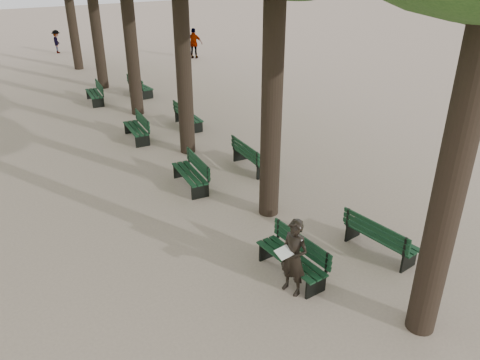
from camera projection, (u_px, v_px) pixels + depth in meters
ground at (291, 294)px, 9.61m from camera, size 120.00×120.00×0.00m
bench_left_0 at (291, 265)px, 10.05m from camera, size 0.67×1.83×0.92m
bench_left_1 at (190, 179)px, 13.84m from camera, size 0.74×1.85×0.92m
bench_left_2 at (137, 133)px, 17.34m from camera, size 0.72×1.84×0.92m
bench_left_3 at (95, 97)px, 21.57m from camera, size 0.75×1.85×0.92m
bench_right_0 at (380, 243)px, 10.81m from camera, size 0.77×1.85×0.92m
bench_right_1 at (252, 161)px, 15.01m from camera, size 0.68×1.83×0.92m
bench_right_2 at (189, 120)px, 18.61m from camera, size 0.66×1.83×0.92m
bench_right_3 at (141, 90)px, 22.71m from camera, size 0.71×1.84×0.92m
man_with_map at (294, 257)px, 9.32m from camera, size 0.69×0.74×1.68m
pedestrian_c at (194, 43)px, 30.26m from camera, size 1.09×1.03×1.91m
pedestrian_b at (57, 42)px, 31.92m from camera, size 0.60×1.04×1.53m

